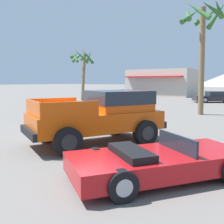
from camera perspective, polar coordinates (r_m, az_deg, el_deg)
The scene contains 8 objects.
ground_plane at distance 9.55m, azimuth -6.94°, elevation -6.93°, with size 320.00×320.00×0.00m, color slate.
orange_pickup_truck at distance 9.53m, azimuth -1.79°, elevation -0.30°, with size 3.91×5.26×1.90m.
red_convertible_car at distance 6.28m, azimuth 10.14°, elevation -10.55°, with size 3.81×4.46×0.98m.
parked_car_dark at distance 30.15m, azimuth 21.58°, elevation 3.11°, with size 4.62×4.02×1.18m.
parked_car_blue at distance 37.49m, azimuth 3.64°, elevation 4.11°, with size 4.32×3.94×1.09m.
palm_tree_tall at distance 18.91m, azimuth 19.17°, elevation 16.52°, with size 2.90×2.88×7.40m.
palm_tree_short at distance 31.37m, azimuth -6.56°, elevation 10.64°, with size 2.79×2.82×5.90m.
storefront_building at distance 41.53m, azimuth 10.60°, elevation 6.28°, with size 9.98×5.87×4.05m.
Camera 1 is at (6.27, -6.84, 2.24)m, focal length 42.00 mm.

